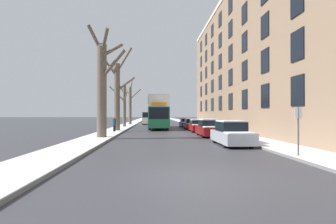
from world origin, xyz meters
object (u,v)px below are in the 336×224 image
(parked_car_1, at_px, (209,128))
(parked_car_2, at_px, (198,126))
(bare_tree_left_2, at_px, (124,104))
(bare_tree_left_0, at_px, (102,85))
(parked_car_3, at_px, (191,124))
(oncoming_van, at_px, (148,118))
(parked_car_0, at_px, (231,134))
(parked_car_4, at_px, (186,123))
(bare_tree_left_1, at_px, (117,93))
(bare_tree_left_3, at_px, (130,103))
(pedestrian_left_sidewalk, at_px, (114,124))
(street_sign_post, at_px, (298,129))
(double_decker_bus, at_px, (158,111))

(parked_car_1, bearing_deg, parked_car_2, 90.00)
(bare_tree_left_2, bearing_deg, parked_car_1, -58.85)
(bare_tree_left_0, relative_size, parked_car_2, 2.17)
(parked_car_3, bearing_deg, oncoming_van, 110.15)
(parked_car_0, height_order, parked_car_2, parked_car_0)
(parked_car_0, distance_m, parked_car_4, 23.74)
(bare_tree_left_2, bearing_deg, bare_tree_left_1, -88.49)
(bare_tree_left_2, bearing_deg, bare_tree_left_3, 88.67)
(pedestrian_left_sidewalk, xyz_separation_m, street_sign_post, (10.36, -16.58, 0.39))
(double_decker_bus, bearing_deg, parked_car_1, -71.31)
(bare_tree_left_0, bearing_deg, oncoming_van, 84.43)
(street_sign_post, bearing_deg, parked_car_4, 92.65)
(bare_tree_left_0, bearing_deg, double_decker_bus, 72.82)
(pedestrian_left_sidewalk, bearing_deg, parked_car_1, 86.92)
(parked_car_2, distance_m, oncoming_van, 22.37)
(parked_car_3, distance_m, street_sign_post, 22.93)
(parked_car_1, distance_m, oncoming_van, 28.13)
(bare_tree_left_3, relative_size, double_decker_bus, 0.71)
(bare_tree_left_2, height_order, double_decker_bus, bare_tree_left_2)
(parked_car_1, bearing_deg, pedestrian_left_sidewalk, 152.49)
(bare_tree_left_2, bearing_deg, pedestrian_left_sidewalk, -88.80)
(double_decker_bus, xyz_separation_m, pedestrian_left_sidewalk, (-4.70, -8.07, -1.49))
(double_decker_bus, height_order, parked_car_2, double_decker_bus)
(bare_tree_left_1, bearing_deg, double_decker_bus, 52.76)
(parked_car_4, xyz_separation_m, street_sign_post, (1.35, -29.03, 0.68))
(bare_tree_left_0, relative_size, parked_car_0, 2.03)
(parked_car_0, distance_m, pedestrian_left_sidewalk, 14.44)
(parked_car_0, xyz_separation_m, oncoming_van, (-6.04, 34.06, 0.58))
(parked_car_4, distance_m, oncoming_van, 11.97)
(bare_tree_left_1, relative_size, bare_tree_left_3, 1.11)
(parked_car_3, relative_size, street_sign_post, 1.80)
(double_decker_bus, height_order, street_sign_post, double_decker_bus)
(parked_car_1, distance_m, parked_car_3, 11.00)
(bare_tree_left_0, bearing_deg, street_sign_post, -43.46)
(double_decker_bus, bearing_deg, bare_tree_left_1, -127.24)
(bare_tree_left_3, xyz_separation_m, parked_car_4, (9.05, -6.26, -3.27))
(bare_tree_left_1, height_order, parked_car_1, bare_tree_left_1)
(bare_tree_left_2, relative_size, parked_car_2, 1.62)
(parked_car_4, bearing_deg, bare_tree_left_1, -130.47)
(bare_tree_left_0, xyz_separation_m, parked_car_2, (8.93, 8.09, -3.57))
(bare_tree_left_2, distance_m, parked_car_0, 23.90)
(bare_tree_left_0, relative_size, parked_car_4, 1.97)
(bare_tree_left_0, height_order, parked_car_0, bare_tree_left_0)
(double_decker_bus, distance_m, parked_car_0, 19.90)
(double_decker_bus, distance_m, parked_car_1, 13.58)
(parked_car_4, bearing_deg, pedestrian_left_sidewalk, -125.88)
(parked_car_3, distance_m, oncoming_van, 17.55)
(bare_tree_left_2, distance_m, street_sign_post, 29.23)
(oncoming_van, bearing_deg, parked_car_0, -79.94)
(parked_car_2, height_order, street_sign_post, street_sign_post)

